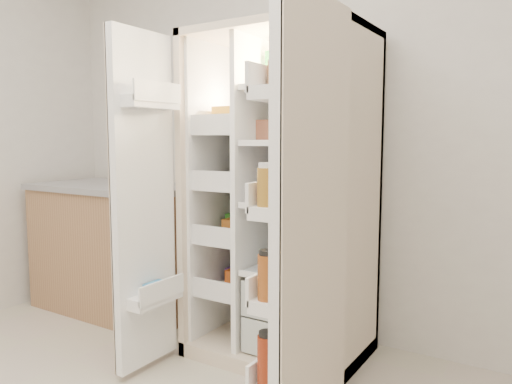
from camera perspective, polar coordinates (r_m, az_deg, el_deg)
The scene contains 5 objects.
wall_back at distance 3.05m, azimuth 6.14°, elevation 8.65°, with size 4.00×0.02×2.70m, color silver.
refrigerator at distance 2.76m, azimuth 3.78°, elevation -3.70°, with size 0.92×0.70×1.80m.
freezer_door at distance 2.56m, azimuth -13.02°, elevation -1.26°, with size 0.15×0.40×1.72m.
fridge_door at distance 1.92m, azimuth 6.08°, elevation -4.12°, with size 0.17×0.58×1.72m.
kitchen_counter at distance 3.61m, azimuth -15.88°, elevation -6.25°, with size 1.24×0.66×0.90m.
Camera 1 is at (1.35, -0.73, 1.21)m, focal length 34.00 mm.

